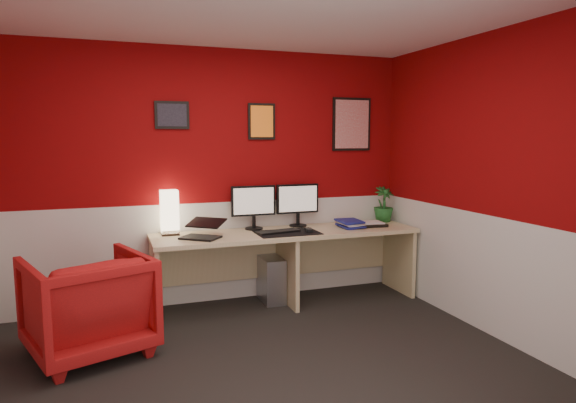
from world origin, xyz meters
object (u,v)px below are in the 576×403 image
at_px(potted_plant, 384,204).
at_px(armchair, 88,305).
at_px(pc_tower, 270,278).
at_px(shoji_lamp, 170,214).
at_px(zen_tray, 368,225).
at_px(desk, 287,268).
at_px(monitor_right, 298,198).
at_px(monitor_left, 254,200).
at_px(laptop, 200,227).

height_order(potted_plant, armchair, potted_plant).
bearing_deg(pc_tower, armchair, -154.77).
bearing_deg(shoji_lamp, zen_tray, -6.29).
xyz_separation_m(desk, monitor_right, (0.20, 0.23, 0.66)).
xyz_separation_m(desk, armchair, (-1.81, -0.60, 0.02)).
distance_m(monitor_left, pc_tower, 0.81).
distance_m(laptop, pc_tower, 0.99).
height_order(zen_tray, pc_tower, zen_tray).
bearing_deg(shoji_lamp, monitor_right, 0.57).
relative_size(shoji_lamp, monitor_right, 0.69).
relative_size(desk, laptop, 7.88).
height_order(shoji_lamp, armchair, shoji_lamp).
height_order(shoji_lamp, potted_plant, shoji_lamp).
height_order(shoji_lamp, monitor_right, monitor_right).
xyz_separation_m(desk, monitor_left, (-0.28, 0.22, 0.66)).
bearing_deg(armchair, shoji_lamp, -150.81).
distance_m(monitor_right, pc_tower, 0.86).
height_order(desk, potted_plant, potted_plant).
bearing_deg(pc_tower, desk, -50.84).
height_order(monitor_left, pc_tower, monitor_left).
distance_m(desk, zen_tray, 0.97).
height_order(zen_tray, armchair, armchair).
xyz_separation_m(monitor_right, pc_tower, (-0.32, -0.07, -0.80)).
bearing_deg(armchair, pc_tower, -175.38).
distance_m(desk, potted_plant, 1.31).
relative_size(pc_tower, armchair, 0.53).
xyz_separation_m(laptop, pc_tower, (0.74, 0.23, -0.61)).
height_order(pc_tower, armchair, armchair).
relative_size(monitor_left, monitor_right, 1.00).
height_order(laptop, potted_plant, potted_plant).
height_order(laptop, pc_tower, laptop).
bearing_deg(laptop, pc_tower, 56.75).
distance_m(potted_plant, armchair, 3.13).
bearing_deg(desk, potted_plant, 8.67).
height_order(monitor_left, potted_plant, monitor_left).
height_order(monitor_right, zen_tray, monitor_right).
xyz_separation_m(monitor_left, potted_plant, (1.45, -0.04, -0.10)).
bearing_deg(desk, laptop, -175.03).
bearing_deg(laptop, shoji_lamp, 168.39).
bearing_deg(potted_plant, laptop, -172.89).
height_order(zen_tray, potted_plant, potted_plant).
bearing_deg(monitor_left, desk, -38.02).
relative_size(monitor_left, potted_plant, 1.52).
distance_m(shoji_lamp, laptop, 0.38).
bearing_deg(laptop, monitor_right, 55.18).
distance_m(zen_tray, pc_tower, 1.15).
bearing_deg(desk, armchair, -161.73).
distance_m(desk, monitor_left, 0.74).
height_order(desk, zen_tray, zen_tray).
height_order(shoji_lamp, zen_tray, shoji_lamp).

